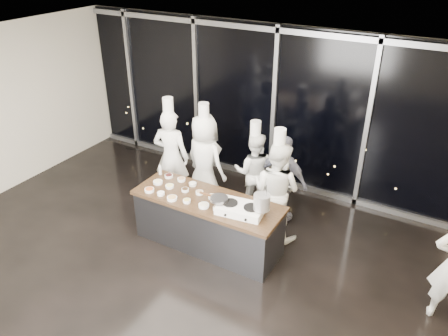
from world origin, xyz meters
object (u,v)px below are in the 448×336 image
Objects in this scene: frying_pan at (219,199)px; chef_far_left at (171,156)px; stove at (241,209)px; chef_center at (254,171)px; stock_pot at (262,202)px; guest at (283,180)px; chef_left at (205,160)px; chef_right at (276,190)px; demo_counter at (208,222)px.

frying_pan is 0.24× the size of chef_far_left.
chef_far_left is at bearing 141.05° from frying_pan.
stove is 0.42× the size of chef_center.
stock_pot is 0.15× the size of guest.
chef_right is (1.58, -0.30, -0.02)m from chef_left.
chef_right is at bearing 70.20° from stove.
frying_pan is 1.63m from chef_left.
stock_pot is at bearing 159.55° from chef_left.
stove is at bearing 85.10° from chef_right.
chef_center is 0.89× the size of chef_right.
stove is 0.38× the size of chef_right.
demo_counter is 1.42m from chef_left.
stock_pot is (0.32, 0.05, 0.20)m from stove.
stove is 0.37m from frying_pan.
chef_right reaches higher than chef_center.
frying_pan is 0.25× the size of chef_right.
chef_right reaches higher than demo_counter.
demo_counter is at bearing 178.51° from stock_pot.
frying_pan reaches higher than demo_counter.
chef_left is (-1.70, 1.15, -0.26)m from stock_pot.
demo_counter is 1.24× the size of chef_right.
frying_pan is (-0.35, -0.06, 0.10)m from stove.
chef_far_left is 1.04× the size of chef_left.
chef_far_left is (-2.28, 0.88, -0.21)m from stock_pot.
chef_center is (-0.49, 1.47, -0.19)m from stove.
demo_counter is 1.65m from chef_far_left.
frying_pan is 1.11m from chef_right.
chef_far_left reaches higher than stove.
stove is at bearing -171.61° from stock_pot.
demo_counter is at bearing 137.22° from chef_left.
demo_counter is 1.53m from guest.
chef_right is (0.55, 0.95, -0.18)m from frying_pan.
chef_right reaches higher than frying_pan.
stove is 1.37m from guest.
frying_pan is 1.51m from guest.
chef_far_left reaches higher than demo_counter.
guest is (0.48, 1.41, -0.24)m from frying_pan.
chef_center is 1.07× the size of guest.
chef_left is at bearing -3.54° from chef_center.
frying_pan is at bearing -171.33° from stock_pot.
stove is 1.48× the size of frying_pan.
frying_pan is (0.28, -0.13, 0.61)m from demo_counter.
chef_far_left is 2.13m from guest.
stove is 1.56m from chef_center.
stove is 0.37× the size of chef_left.
stove is at bearing 88.03° from chef_center.
demo_counter is 1.44m from chef_center.
guest is (2.08, 0.42, -0.13)m from chef_far_left.
guest is at bearing 59.33° from demo_counter.
chef_center reaches higher than stock_pot.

